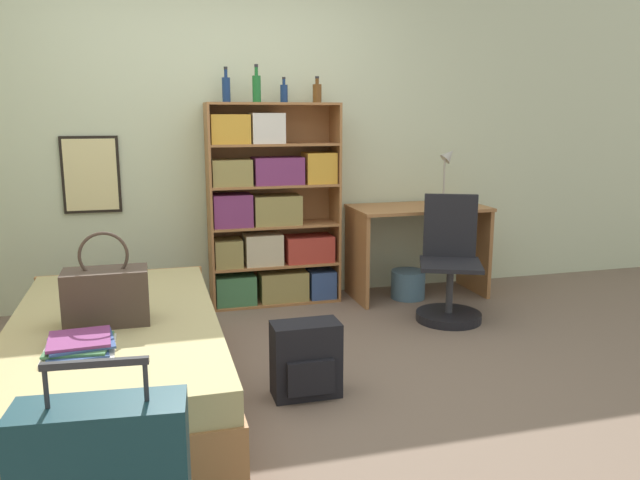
% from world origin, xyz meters
% --- Properties ---
extents(ground_plane, '(14.00, 14.00, 0.00)m').
position_xyz_m(ground_plane, '(0.00, 0.00, 0.00)').
color(ground_plane, '#756051').
extents(wall_back, '(10.00, 0.09, 2.60)m').
position_xyz_m(wall_back, '(-0.00, 1.70, 1.30)').
color(wall_back, beige).
rests_on(wall_back, ground_plane).
extents(bed, '(1.04, 2.03, 0.44)m').
position_xyz_m(bed, '(-0.67, 0.02, 0.22)').
color(bed, '#A36B3D').
rests_on(bed, ground_plane).
extents(handbag, '(0.40, 0.20, 0.46)m').
position_xyz_m(handbag, '(-0.70, -0.07, 0.59)').
color(handbag, '#47382D').
rests_on(handbag, bed).
extents(book_stack_on_bed, '(0.31, 0.35, 0.06)m').
position_xyz_m(book_stack_on_bed, '(-0.80, -0.42, 0.47)').
color(book_stack_on_bed, silver).
rests_on(book_stack_on_bed, bed).
extents(bookcase, '(1.00, 0.30, 1.54)m').
position_xyz_m(bookcase, '(0.41, 1.49, 0.70)').
color(bookcase, '#A36B3D').
rests_on(bookcase, ground_plane).
extents(bottle_green, '(0.06, 0.06, 0.25)m').
position_xyz_m(bottle_green, '(0.12, 1.53, 1.64)').
color(bottle_green, navy).
rests_on(bottle_green, bookcase).
extents(bottle_brown, '(0.06, 0.06, 0.27)m').
position_xyz_m(bottle_brown, '(0.33, 1.46, 1.65)').
color(bottle_brown, '#1E6B2D').
rests_on(bottle_brown, bookcase).
extents(bottle_clear, '(0.06, 0.06, 0.19)m').
position_xyz_m(bottle_clear, '(0.55, 1.53, 1.61)').
color(bottle_clear, navy).
rests_on(bottle_clear, bookcase).
extents(bottle_blue, '(0.07, 0.07, 0.20)m').
position_xyz_m(bottle_blue, '(0.81, 1.52, 1.62)').
color(bottle_blue, brown).
rests_on(bottle_blue, bookcase).
extents(desk, '(1.07, 0.56, 0.74)m').
position_xyz_m(desk, '(1.60, 1.37, 0.50)').
color(desk, '#A36B3D').
rests_on(desk, ground_plane).
extents(desk_lamp, '(0.17, 0.12, 0.47)m').
position_xyz_m(desk_lamp, '(1.88, 1.43, 1.05)').
color(desk_lamp, '#ADA89E').
rests_on(desk_lamp, desk).
extents(desk_chair, '(0.56, 0.56, 0.89)m').
position_xyz_m(desk_chair, '(1.58, 0.76, 0.28)').
color(desk_chair, black).
rests_on(desk_chair, ground_plane).
extents(backpack, '(0.35, 0.22, 0.40)m').
position_xyz_m(backpack, '(0.28, -0.20, 0.20)').
color(backpack, black).
rests_on(backpack, ground_plane).
extents(waste_bin, '(0.27, 0.27, 0.23)m').
position_xyz_m(waste_bin, '(1.51, 1.31, 0.11)').
color(waste_bin, slate).
rests_on(waste_bin, ground_plane).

